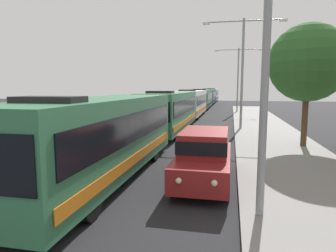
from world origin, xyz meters
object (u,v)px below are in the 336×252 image
Objects in this scene: bus_rear at (208,96)px; roadside_tree at (308,63)px; bus_fourth_in_line at (202,98)px; box_truck_oncoming at (198,95)px; bus_middle at (192,102)px; streetlamp_far at (238,73)px; bus_lead at (104,135)px; streetlamp_near at (267,24)px; white_suv at (204,155)px; bus_tail_end at (212,95)px; bus_second_in_line at (170,110)px; streetlamp_mid at (243,62)px.

roadside_tree reaches higher than bus_rear.
box_truck_oncoming is at bearing 98.01° from bus_fourth_in_line.
bus_middle is 1.80× the size of roadside_tree.
bus_rear is at bearing 105.35° from streetlamp_far.
bus_lead is 61.57m from box_truck_oncoming.
roadside_tree is (8.65, -17.23, 3.07)m from bus_middle.
box_truck_oncoming is (-3.30, 10.49, 0.02)m from bus_rear.
streetlamp_near reaches higher than bus_rear.
streetlamp_far is (1.70, 30.99, 4.33)m from white_suv.
roadside_tree is (3.26, -23.76, -0.60)m from streetlamp_far.
bus_lead is 1.01× the size of bus_tail_end.
bus_lead and bus_second_in_line have the same top height.
bus_tail_end is at bearing 96.26° from streetlamp_mid.
box_truck_oncoming is 31.59m from streetlamp_far.
bus_second_in_line is 25.71m from bus_fourth_in_line.
bus_fourth_in_line is at bearing 105.87° from roadside_tree.
bus_fourth_in_line is 1.42× the size of streetlamp_far.
streetlamp_near is (5.40, -53.43, 3.27)m from bus_rear.
bus_lead is 1.29× the size of streetlamp_mid.
bus_middle is 26.18m from bus_rear.
streetlamp_far is at bearing -51.09° from bus_fourth_in_line.
streetlamp_far is at bearing 86.86° from white_suv.
roadside_tree is at bearing -81.23° from bus_tail_end.
streetlamp_far is (5.40, -19.66, 3.67)m from bus_rear.
bus_fourth_in_line is 31.80m from roadside_tree.
box_truck_oncoming is (-3.30, 61.48, 0.02)m from bus_lead.
bus_tail_end is 66.38m from streetlamp_near.
bus_tail_end is at bearing 90.00° from bus_lead.
bus_fourth_in_line is 12.97m from bus_rear.
bus_tail_end is (-0.00, 51.33, -0.00)m from bus_second_in_line.
streetlamp_near reaches higher than box_truck_oncoming.
streetlamp_far is at bearing 80.23° from bus_lead.
bus_lead is at bearing -99.77° from streetlamp_far.
bus_lead is at bearing -174.69° from white_suv.
streetlamp_near is (5.40, -66.08, 3.27)m from bus_tail_end.
white_suv is at bearing 5.31° from bus_lead.
bus_lead is at bearing -90.00° from bus_tail_end.
bus_lead is 63.65m from bus_tail_end.
bus_tail_end is 49.63m from streetlamp_mid.
roadside_tree is (3.26, -6.87, -0.67)m from streetlamp_mid.
bus_tail_end is 1.63× the size of roadside_tree.
streetlamp_far is at bearing 90.00° from streetlamp_mid.
bus_fourth_in_line and bus_rear have the same top height.
bus_lead is 38.03m from bus_fourth_in_line.
box_truck_oncoming is at bearing 93.84° from bus_second_in_line.
roadside_tree is (8.65, -30.44, 3.07)m from bus_fourth_in_line.
streetlamp_near is at bearing -82.25° from box_truck_oncoming.
bus_fourth_in_line is at bearing 128.91° from streetlamp_far.
streetlamp_mid is at bearing 21.61° from bus_second_in_line.
bus_lead is at bearing -90.00° from bus_second_in_line.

